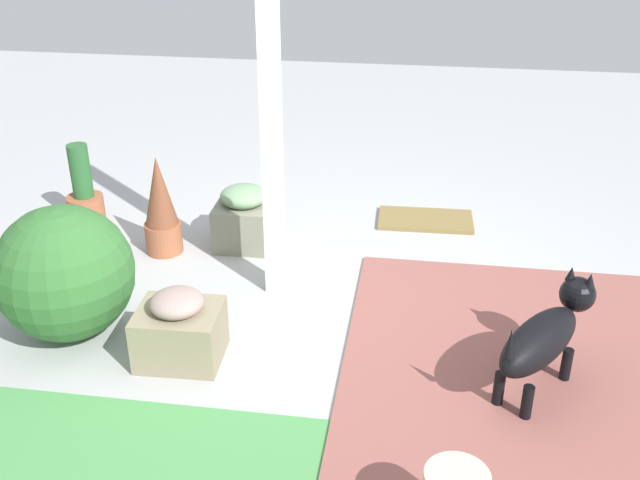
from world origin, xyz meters
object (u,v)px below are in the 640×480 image
object	(u,v)px
porch_pillar	(270,97)
terracotta_pot_spiky	(161,208)
dog	(545,335)
round_shrub	(65,273)
doormat	(425,220)
stone_planter_nearest	(245,217)
stone_planter_mid	(180,329)
terracotta_pot_tall	(84,196)

from	to	relation	value
porch_pillar	terracotta_pot_spiky	distance (m)	1.26
dog	round_shrub	bearing A→B (deg)	-3.01
dog	doormat	xyz separation A→B (m)	(0.59, -1.85, -0.30)
stone_planter_nearest	stone_planter_mid	bearing A→B (deg)	89.28
stone_planter_nearest	doormat	xyz separation A→B (m)	(-1.20, -0.54, -0.18)
terracotta_pot_tall	dog	size ratio (longest dim) A/B	0.83
porch_pillar	terracotta_pot_spiky	world-z (taller)	porch_pillar
porch_pillar	round_shrub	world-z (taller)	porch_pillar
round_shrub	doormat	world-z (taller)	round_shrub
dog	doormat	world-z (taller)	dog
porch_pillar	doormat	world-z (taller)	porch_pillar
porch_pillar	terracotta_pot_spiky	size ratio (longest dim) A/B	3.56
round_shrub	terracotta_pot_tall	world-z (taller)	round_shrub
porch_pillar	stone_planter_nearest	distance (m)	1.18
terracotta_pot_tall	doormat	world-z (taller)	terracotta_pot_tall
stone_planter_mid	terracotta_pot_spiky	bearing A→B (deg)	-66.69
stone_planter_mid	round_shrub	bearing A→B (deg)	-12.62
stone_planter_nearest	round_shrub	xyz separation A→B (m)	(0.68, 1.18, 0.17)
porch_pillar	doormat	size ratio (longest dim) A/B	3.53
doormat	dog	bearing A→B (deg)	107.61
porch_pillar	round_shrub	distance (m)	1.44
porch_pillar	round_shrub	bearing A→B (deg)	31.80
stone_planter_nearest	stone_planter_mid	world-z (taller)	stone_planter_nearest
round_shrub	terracotta_pot_spiky	xyz separation A→B (m)	(-0.17, -0.99, -0.05)
stone_planter_nearest	round_shrub	bearing A→B (deg)	59.92
porch_pillar	dog	world-z (taller)	porch_pillar
stone_planter_mid	dog	xyz separation A→B (m)	(-1.81, -0.02, 0.13)
round_shrub	dog	xyz separation A→B (m)	(-2.47, 0.13, -0.06)
porch_pillar	terracotta_pot_tall	bearing A→B (deg)	-24.70
porch_pillar	stone_planter_nearest	bearing A→B (deg)	-59.61
stone_planter_mid	dog	bearing A→B (deg)	-179.39
dog	terracotta_pot_tall	bearing A→B (deg)	-25.98
dog	porch_pillar	bearing A→B (deg)	-27.28
round_shrub	terracotta_pot_spiky	distance (m)	1.01
dog	stone_planter_mid	bearing A→B (deg)	0.61
porch_pillar	terracotta_pot_tall	world-z (taller)	porch_pillar
round_shrub	terracotta_pot_spiky	world-z (taller)	round_shrub
stone_planter_nearest	doormat	size ratio (longest dim) A/B	0.63
stone_planter_nearest	dog	bearing A→B (deg)	143.80
round_shrub	dog	world-z (taller)	round_shrub
doormat	round_shrub	bearing A→B (deg)	42.27
stone_planter_mid	terracotta_pot_spiky	size ratio (longest dim) A/B	0.66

